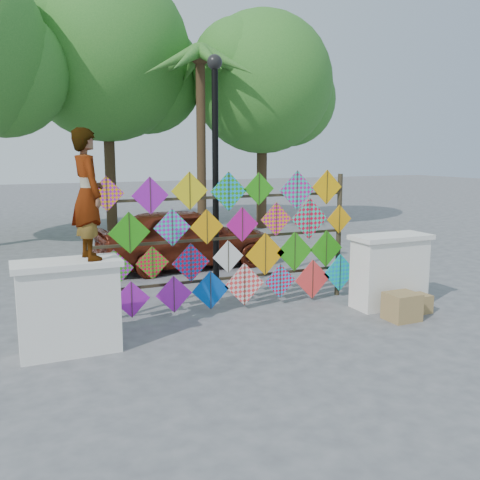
% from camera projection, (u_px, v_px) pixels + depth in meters
% --- Properties ---
extents(ground, '(80.00, 80.00, 0.00)m').
position_uv_depth(ground, '(245.00, 322.00, 8.56)').
color(ground, gray).
rests_on(ground, ground).
extents(parapet_left, '(1.40, 0.65, 1.28)m').
position_uv_depth(parapet_left, '(69.00, 306.00, 7.18)').
color(parapet_left, white).
rests_on(parapet_left, ground).
extents(parapet_right, '(1.40, 0.65, 1.28)m').
position_uv_depth(parapet_right, '(390.00, 270.00, 9.36)').
color(parapet_right, white).
rests_on(parapet_right, ground).
extents(kite_rack, '(4.93, 0.24, 2.39)m').
position_uv_depth(kite_rack, '(235.00, 242.00, 9.08)').
color(kite_rack, '#322A1B').
rests_on(kite_rack, ground).
extents(tree_mid, '(6.30, 5.60, 8.61)m').
position_uv_depth(tree_mid, '(109.00, 57.00, 17.58)').
color(tree_mid, '#47341E').
rests_on(tree_mid, ground).
extents(tree_east, '(5.40, 4.80, 7.42)m').
position_uv_depth(tree_east, '(264.00, 84.00, 18.36)').
color(tree_east, '#47341E').
rests_on(tree_east, ground).
extents(palm_tree, '(3.62, 3.62, 5.83)m').
position_uv_depth(palm_tree, '(200.00, 74.00, 15.83)').
color(palm_tree, '#47341E').
rests_on(palm_tree, ground).
extents(vendor_woman, '(0.51, 0.69, 1.74)m').
position_uv_depth(vendor_woman, '(88.00, 194.00, 7.06)').
color(vendor_woman, '#99999E').
rests_on(vendor_woman, parapet_left).
extents(sedan, '(4.25, 1.84, 1.43)m').
position_uv_depth(sedan, '(186.00, 237.00, 12.53)').
color(sedan, '#591D0F').
rests_on(sedan, ground).
extents(lamppost, '(0.28, 0.28, 4.46)m').
position_uv_depth(lamppost, '(215.00, 152.00, 10.03)').
color(lamppost, black).
rests_on(lamppost, ground).
extents(cardboard_box_near, '(0.50, 0.45, 0.45)m').
position_uv_depth(cardboard_box_near, '(402.00, 307.00, 8.66)').
color(cardboard_box_near, olive).
rests_on(cardboard_box_near, ground).
extents(cardboard_box_far, '(0.37, 0.34, 0.31)m').
position_uv_depth(cardboard_box_far, '(418.00, 303.00, 9.08)').
color(cardboard_box_far, olive).
rests_on(cardboard_box_far, ground).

